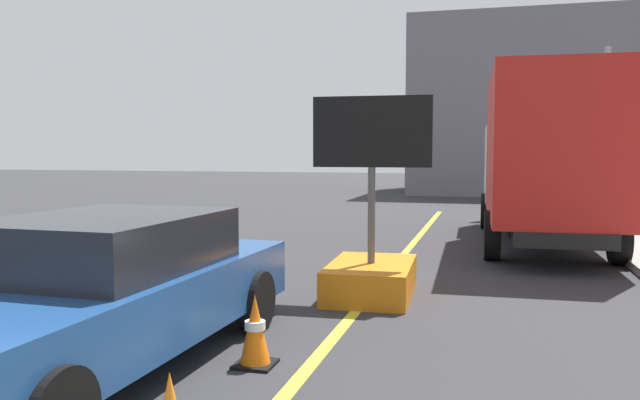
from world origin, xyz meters
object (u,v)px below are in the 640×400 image
at_px(arrow_board_trailer, 371,261).
at_px(pickup_car, 97,293).
at_px(highway_guide_sign, 578,101).
at_px(traffic_cone_far_lane, 255,331).
at_px(box_truck, 544,157).

height_order(arrow_board_trailer, pickup_car, arrow_board_trailer).
distance_m(arrow_board_trailer, highway_guide_sign, 12.82).
xyz_separation_m(pickup_car, traffic_cone_far_lane, (1.34, 0.44, -0.37)).
bearing_deg(arrow_board_trailer, pickup_car, -117.76).
distance_m(pickup_car, traffic_cone_far_lane, 1.46).
distance_m(highway_guide_sign, traffic_cone_far_lane, 15.87).
bearing_deg(box_truck, highway_guide_sign, 77.72).
relative_size(box_truck, pickup_car, 1.54).
distance_m(box_truck, pickup_car, 10.06).
height_order(box_truck, highway_guide_sign, highway_guide_sign).
xyz_separation_m(arrow_board_trailer, highway_guide_sign, (3.99, 11.82, 2.94)).
height_order(arrow_board_trailer, highway_guide_sign, highway_guide_sign).
distance_m(arrow_board_trailer, box_truck, 6.17).
height_order(arrow_board_trailer, traffic_cone_far_lane, arrow_board_trailer).
xyz_separation_m(box_truck, pickup_car, (-4.46, -8.95, -1.15)).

